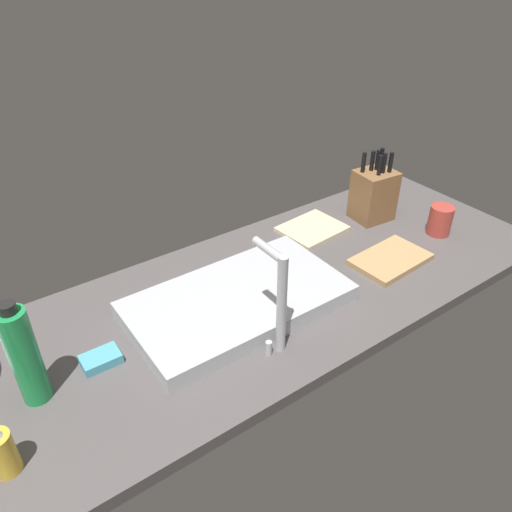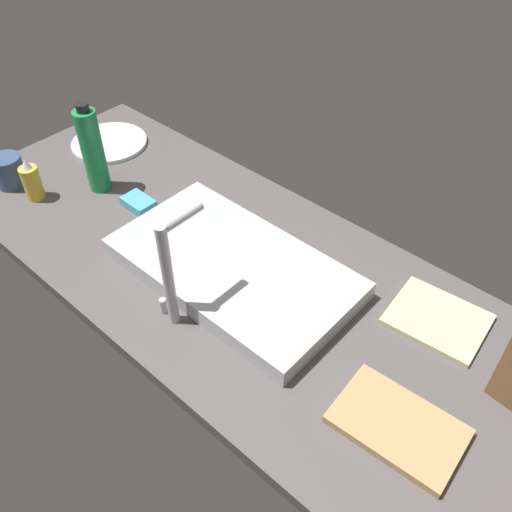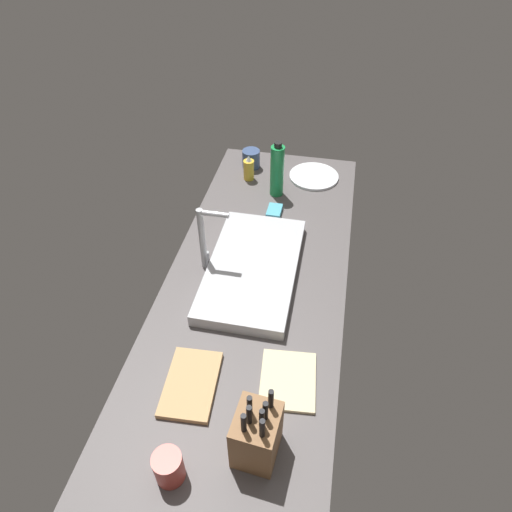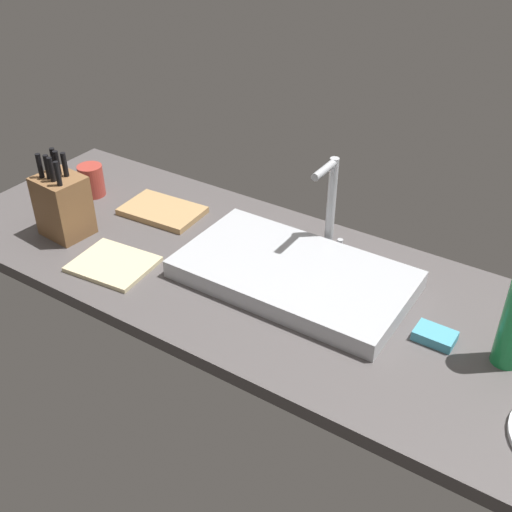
{
  "view_description": "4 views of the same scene",
  "coord_description": "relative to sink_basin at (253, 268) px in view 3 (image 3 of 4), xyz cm",
  "views": [
    {
      "loc": [
        63.56,
        89.79,
        90.21
      ],
      "look_at": [
        -2.91,
        -4.12,
        13.29
      ],
      "focal_mm": 34.95,
      "sensor_mm": 36.0,
      "label": 1
    },
    {
      "loc": [
        -58.38,
        66.75,
        97.18
      ],
      "look_at": [
        3.71,
        -2.32,
        9.07
      ],
      "focal_mm": 38.43,
      "sensor_mm": 36.0,
      "label": 2
    },
    {
      "loc": [
        -111.29,
        -23.1,
        125.77
      ],
      "look_at": [
        6.29,
        0.43,
        13.4
      ],
      "focal_mm": 31.92,
      "sensor_mm": 36.0,
      "label": 3
    },
    {
      "loc": [
        68.13,
        -109.34,
        96.67
      ],
      "look_at": [
        0.02,
        -4.44,
        12.31
      ],
      "focal_mm": 43.3,
      "sensor_mm": 36.0,
      "label": 4
    }
  ],
  "objects": [
    {
      "name": "faucet",
      "position": [
        0.26,
        17.71,
        13.07
      ],
      "size": [
        5.5,
        11.63,
        26.99
      ],
      "color": "#B7BABF",
      "rests_on": "countertop_slab"
    },
    {
      "name": "cutting_board",
      "position": [
        -50.47,
        8.62,
        -1.47
      ],
      "size": [
        24.47,
        16.56,
        1.8
      ],
      "primitive_type": "cube",
      "rotation": [
        0.0,
        0.0,
        0.06
      ],
      "color": "tan",
      "rests_on": "countertop_slab"
    },
    {
      "name": "knife_block",
      "position": [
        -65.94,
        -14.57,
        6.83
      ],
      "size": [
        13.74,
        12.27,
        24.37
      ],
      "rotation": [
        0.0,
        0.0,
        -0.09
      ],
      "color": "brown",
      "rests_on": "countertop_slab"
    },
    {
      "name": "dish_towel",
      "position": [
        -43.35,
        -19.8,
        -1.77
      ],
      "size": [
        21.77,
        18.39,
        1.2
      ],
      "primitive_type": "cube",
      "rotation": [
        0.0,
        0.0,
        0.09
      ],
      "color": "beige",
      "rests_on": "countertop_slab"
    },
    {
      "name": "ceramic_cup",
      "position": [
        72.69,
        15.8,
        2.12
      ],
      "size": [
        8.59,
        8.59,
        8.98
      ],
      "primitive_type": "cylinder",
      "color": "#384C75",
      "rests_on": "countertop_slab"
    },
    {
      "name": "coffee_mug",
      "position": [
        -76.6,
        5.94,
        2.58
      ],
      "size": [
        7.71,
        7.71,
        9.91
      ],
      "primitive_type": "cylinder",
      "color": "#B23D33",
      "rests_on": "countertop_slab"
    },
    {
      "name": "dish_sponge",
      "position": [
        37.62,
        -1.49,
        -1.17
      ],
      "size": [
        9.07,
        6.11,
        2.4
      ],
      "primitive_type": "cube",
      "rotation": [
        0.0,
        0.0,
        -0.01
      ],
      "color": "#4CA3BC",
      "rests_on": "countertop_slab"
    },
    {
      "name": "water_bottle",
      "position": [
        52.63,
        -0.22,
        9.95
      ],
      "size": [
        6.13,
        6.13,
        26.15
      ],
      "color": "#1E8E47",
      "rests_on": "countertop_slab"
    },
    {
      "name": "sink_basin",
      "position": [
        0.0,
        0.0,
        0.0
      ],
      "size": [
        58.2,
        32.38,
        4.75
      ],
      "primitive_type": "cube",
      "color": "#B7BABF",
      "rests_on": "countertop_slab"
    },
    {
      "name": "countertop_slab",
      "position": [
        -7.28,
        -1.85,
        -4.12
      ],
      "size": [
        189.85,
        66.62,
        3.5
      ],
      "primitive_type": "cube",
      "color": "#514C4C",
      "rests_on": "ground"
    },
    {
      "name": "dinner_plate",
      "position": [
        69.33,
        -15.8,
        -1.77
      ],
      "size": [
        23.54,
        23.54,
        1.2
      ],
      "primitive_type": "cylinder",
      "color": "white",
      "rests_on": "countertop_slab"
    },
    {
      "name": "soap_bottle",
      "position": [
        62.14,
        14.71,
        3.01
      ],
      "size": [
        5.07,
        5.07,
        12.56
      ],
      "color": "gold",
      "rests_on": "countertop_slab"
    }
  ]
}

